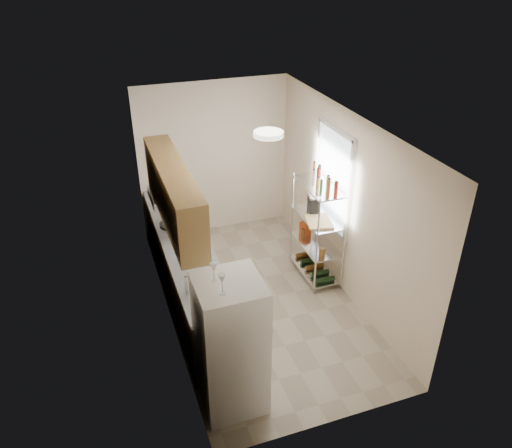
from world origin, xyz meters
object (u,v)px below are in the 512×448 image
(espresso_machine, at_px, (314,204))
(cutting_board, at_px, (319,222))
(rice_cooker, at_px, (180,230))
(frying_pan_large, at_px, (169,225))
(refrigerator, at_px, (231,345))

(espresso_machine, bearing_deg, cutting_board, -86.63)
(rice_cooker, height_order, cutting_board, rice_cooker)
(espresso_machine, bearing_deg, rice_cooker, -169.91)
(frying_pan_large, bearing_deg, rice_cooker, -79.65)
(cutting_board, bearing_deg, refrigerator, -136.65)
(espresso_machine, bearing_deg, refrigerator, -118.46)
(frying_pan_large, relative_size, espresso_machine, 1.03)
(cutting_board, bearing_deg, rice_cooker, 166.61)
(rice_cooker, relative_size, frying_pan_large, 0.94)
(rice_cooker, xyz_separation_m, espresso_machine, (1.94, -0.15, 0.14))
(refrigerator, distance_m, cutting_board, 2.50)
(refrigerator, distance_m, espresso_machine, 2.77)
(frying_pan_large, relative_size, cutting_board, 0.65)
(frying_pan_large, xyz_separation_m, espresso_machine, (2.03, -0.49, 0.22))
(cutting_board, distance_m, espresso_machine, 0.33)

